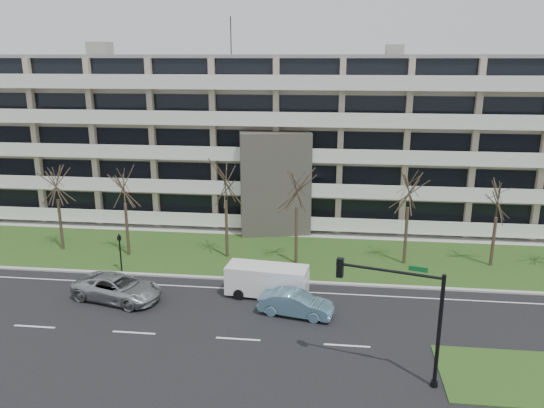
# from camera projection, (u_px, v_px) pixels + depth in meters

# --- Properties ---
(ground) EXTENTS (160.00, 160.00, 0.00)m
(ground) POSITION_uv_depth(u_px,v_px,m) (238.00, 339.00, 29.40)
(ground) COLOR black
(ground) RESTS_ON ground
(grass_verge) EXTENTS (90.00, 10.00, 0.06)m
(grass_verge) POSITION_uv_depth(u_px,v_px,m) (267.00, 255.00, 41.83)
(grass_verge) COLOR #244A18
(grass_verge) RESTS_ON ground
(curb) EXTENTS (90.00, 0.35, 0.12)m
(curb) POSITION_uv_depth(u_px,v_px,m) (258.00, 280.00, 37.04)
(curb) COLOR #B2B2AD
(curb) RESTS_ON ground
(sidewalk) EXTENTS (90.00, 2.00, 0.08)m
(sidewalk) POSITION_uv_depth(u_px,v_px,m) (275.00, 232.00, 47.09)
(sidewalk) COLOR #B2B2AD
(sidewalk) RESTS_ON ground
(grass_median) EXTENTS (7.00, 5.00, 0.06)m
(grass_median) POSITION_uv_depth(u_px,v_px,m) (513.00, 376.00, 25.90)
(grass_median) COLOR #244A18
(grass_median) RESTS_ON ground
(lane_edge_line) EXTENTS (90.00, 0.12, 0.01)m
(lane_edge_line) POSITION_uv_depth(u_px,v_px,m) (255.00, 290.00, 35.62)
(lane_edge_line) COLOR white
(lane_edge_line) RESTS_ON ground
(apartment_building) EXTENTS (60.50, 15.10, 18.75)m
(apartment_building) POSITION_uv_depth(u_px,v_px,m) (283.00, 137.00, 51.58)
(apartment_building) COLOR #BAA790
(apartment_building) RESTS_ON ground
(silver_pickup) EXTENTS (6.28, 4.02, 1.61)m
(silver_pickup) POSITION_uv_depth(u_px,v_px,m) (118.00, 288.00, 33.99)
(silver_pickup) COLOR #ADAFB4
(silver_pickup) RESTS_ON ground
(blue_sedan) EXTENTS (4.71, 2.42, 1.48)m
(blue_sedan) POSITION_uv_depth(u_px,v_px,m) (296.00, 304.00, 31.97)
(blue_sedan) COLOR #73A8C8
(blue_sedan) RESTS_ON ground
(white_van) EXTENTS (5.46, 2.61, 2.05)m
(white_van) POSITION_uv_depth(u_px,v_px,m) (268.00, 278.00, 34.42)
(white_van) COLOR white
(white_van) RESTS_ON ground
(traffic_signal) EXTENTS (4.98, 1.59, 5.94)m
(traffic_signal) POSITION_uv_depth(u_px,v_px,m) (403.00, 307.00, 24.75)
(traffic_signal) COLOR black
(traffic_signal) RESTS_ON ground
(pedestrian_signal) EXTENTS (0.31, 0.27, 2.86)m
(pedestrian_signal) POSITION_uv_depth(u_px,v_px,m) (120.00, 248.00, 38.17)
(pedestrian_signal) COLOR black
(pedestrian_signal) RESTS_ON ground
(tree_1) EXTENTS (3.75, 3.75, 7.50)m
(tree_1) POSITION_uv_depth(u_px,v_px,m) (56.00, 179.00, 41.51)
(tree_1) COLOR #382B21
(tree_1) RESTS_ON ground
(tree_2) EXTENTS (3.80, 3.80, 7.60)m
(tree_2) POSITION_uv_depth(u_px,v_px,m) (124.00, 182.00, 40.21)
(tree_2) COLOR #382B21
(tree_2) RESTS_ON ground
(tree_3) EXTENTS (4.09, 4.09, 8.18)m
(tree_3) POSITION_uv_depth(u_px,v_px,m) (225.00, 178.00, 39.71)
(tree_3) COLOR #382B21
(tree_3) RESTS_ON ground
(tree_4) EXTENTS (3.96, 3.96, 7.93)m
(tree_4) POSITION_uv_depth(u_px,v_px,m) (297.00, 184.00, 38.50)
(tree_4) COLOR #382B21
(tree_4) RESTS_ON ground
(tree_5) EXTENTS (3.96, 3.96, 7.92)m
(tree_5) POSITION_uv_depth(u_px,v_px,m) (409.00, 185.00, 38.45)
(tree_5) COLOR #382B21
(tree_5) RESTS_ON ground
(tree_6) EXTENTS (3.39, 3.39, 6.78)m
(tree_6) POSITION_uv_depth(u_px,v_px,m) (498.00, 198.00, 38.27)
(tree_6) COLOR #382B21
(tree_6) RESTS_ON ground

